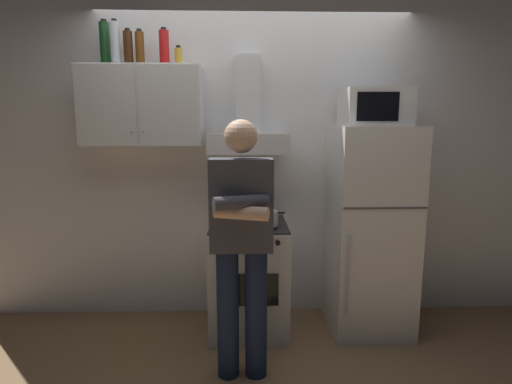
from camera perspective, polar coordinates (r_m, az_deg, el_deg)
The scene contains 15 objects.
ground_plane at distance 3.07m, azimuth 0.00°, elevation -21.73°, with size 7.00×7.00×0.00m, color olive.
back_wall_tiled at distance 3.24m, azimuth -0.32°, elevation 5.20°, with size 4.80×0.10×2.70m, color white.
upper_cabinet at distance 3.11m, azimuth -16.46°, elevation 12.05°, with size 0.90×0.37×0.60m.
stove_oven at distance 3.10m, azimuth -1.09°, elevation -12.46°, with size 0.60×0.62×0.87m.
range_hood at distance 3.00m, azimuth -1.18°, elevation 9.61°, with size 0.60×0.44×0.75m.
refrigerator at distance 3.14m, azimuth 16.59°, elevation -5.51°, with size 0.60×0.62×1.60m.
microwave at distance 3.06m, azimuth 17.30°, elevation 11.87°, with size 0.48×0.37×0.28m.
person_standing at distance 2.37m, azimuth -2.18°, elevation -7.36°, with size 0.38×0.33×1.64m.
cooking_pot at distance 2.84m, azimuth 1.54°, elevation -3.92°, with size 0.27×0.17×0.12m.
bottle_wine_green at distance 3.27m, azimuth -21.60°, elevation 19.81°, with size 0.08×0.08×0.34m.
bottle_spice_jar at distance 3.12m, azimuth -11.47°, elevation 19.08°, with size 0.06×0.06×0.16m.
bottle_rum_dark at distance 3.17m, azimuth -18.52°, elevation 19.65°, with size 0.07×0.07×0.27m.
bottle_soda_red at distance 3.13m, azimuth -13.53°, elevation 20.13°, with size 0.07×0.07×0.28m.
bottle_vodka_clear at distance 3.19m, azimuth -20.25°, elevation 20.07°, with size 0.07×0.07×0.33m.
bottle_beer_brown at distance 3.16m, azimuth -16.93°, elevation 19.76°, with size 0.06×0.06×0.26m.
Camera 1 is at (-0.08, -2.63, 1.58)m, focal length 26.82 mm.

